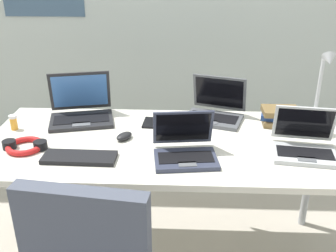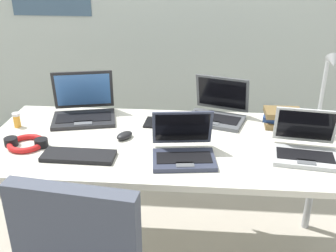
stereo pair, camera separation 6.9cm
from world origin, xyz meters
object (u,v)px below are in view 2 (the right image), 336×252
desk_lamp (325,89)px  laptop_near_mouse (305,147)px  laptop_by_keyboard (84,110)px  headphones (26,143)px  laptop_mid_desk (183,149)px  cell_phone (151,122)px  pill_bottle (17,120)px  external_keyboard (79,156)px  coffee_mug (324,128)px  computer_mouse (125,135)px  book_stack (282,118)px  laptop_front_left (217,111)px

desk_lamp → laptop_near_mouse: 0.44m
laptop_by_keyboard → headphones: 0.41m
laptop_mid_desk → cell_phone: size_ratio=2.25×
laptop_by_keyboard → pill_bottle: 0.35m
laptop_by_keyboard → laptop_mid_desk: bearing=-35.7°
external_keyboard → headphones: 0.30m
coffee_mug → headphones: bearing=-171.0°
computer_mouse → headphones: (-0.46, -0.12, -0.00)m
cell_phone → book_stack: 0.70m
headphones → coffee_mug: 1.47m
book_stack → laptop_front_left: bearing=169.3°
laptop_front_left → computer_mouse: laptop_front_left is taller
external_keyboard → headphones: bearing=162.9°
external_keyboard → cell_phone: size_ratio=2.43×
laptop_front_left → external_keyboard: size_ratio=1.11×
laptop_by_keyboard → headphones: (-0.18, -0.36, -0.03)m
laptop_mid_desk → external_keyboard: laptop_mid_desk is taller
cell_phone → laptop_near_mouse: bearing=-18.6°
cell_phone → book_stack: size_ratio=0.65×
laptop_mid_desk → cell_phone: laptop_mid_desk is taller
computer_mouse → book_stack: bearing=48.8°
desk_lamp → coffee_mug: (-0.03, -0.16, -0.15)m
desk_lamp → headphones: size_ratio=1.87×
laptop_by_keyboard → pill_bottle: laptop_by_keyboard is taller
cell_phone → pill_bottle: pill_bottle is taller
desk_lamp → laptop_near_mouse: bearing=-113.9°
laptop_mid_desk → laptop_near_mouse: bearing=7.0°
laptop_by_keyboard → external_keyboard: bearing=-77.6°
laptop_by_keyboard → cell_phone: (0.38, -0.04, -0.04)m
laptop_near_mouse → desk_lamp: bearing=66.1°
laptop_mid_desk → external_keyboard: size_ratio=0.93×
laptop_by_keyboard → coffee_mug: laptop_by_keyboard is taller
headphones → cell_phone: bearing=29.5°
cell_phone → external_keyboard: bearing=-120.6°
laptop_by_keyboard → book_stack: bearing=-0.8°
laptop_mid_desk → laptop_by_keyboard: laptop_by_keyboard is taller
computer_mouse → coffee_mug: coffee_mug is taller
pill_bottle → headphones: bearing=-57.3°
laptop_mid_desk → computer_mouse: laptop_mid_desk is taller
cell_phone → pill_bottle: bearing=-167.8°
laptop_near_mouse → computer_mouse: bearing=173.0°
laptop_front_left → computer_mouse: bearing=-148.3°
desk_lamp → computer_mouse: desk_lamp is taller
coffee_mug → pill_bottle: bearing=-179.4°
laptop_near_mouse → laptop_front_left: bearing=134.5°
desk_lamp → book_stack: desk_lamp is taller
desk_lamp → pill_bottle: bearing=-173.7°
laptop_mid_desk → pill_bottle: (-0.89, 0.26, -0.00)m
desk_lamp → laptop_mid_desk: 0.86m
coffee_mug → computer_mouse: bearing=-173.7°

